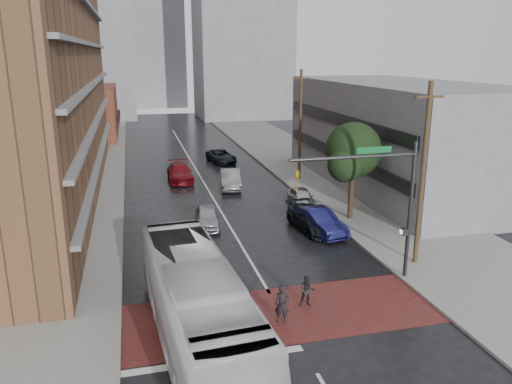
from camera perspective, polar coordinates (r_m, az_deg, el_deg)
ground at (r=22.75m, az=3.32°, el=-14.32°), size 160.00×160.00×0.00m
crosswalk at (r=23.16m, az=2.94°, el=-13.71°), size 14.00×5.00×0.02m
sidewalk_west at (r=45.55m, az=-20.48°, el=0.26°), size 9.00×90.00×0.15m
sidewalk_east at (r=48.48m, az=7.57°, el=2.01°), size 9.00×90.00×0.15m
apartment_block at (r=43.61m, az=-25.84°, el=17.62°), size 10.00×44.00×28.00m
storefront_west at (r=73.46m, az=-18.83°, el=8.63°), size 8.00×16.00×7.00m
building_east at (r=45.36m, az=16.02°, el=6.31°), size 11.00×26.00×9.00m
distant_tower_west at (r=97.23m, az=-19.65°, el=17.47°), size 18.00×16.00×32.00m
distant_tower_east at (r=93.21m, az=-1.67°, el=19.67°), size 16.00×14.00×36.00m
distant_tower_center at (r=113.95m, az=-11.41°, el=15.61°), size 12.00×10.00×24.00m
street_tree at (r=34.71m, az=11.04°, el=4.33°), size 4.20×4.10×6.90m
signal_mast at (r=25.24m, az=14.56°, el=-0.09°), size 6.50×0.30×7.20m
utility_pole_near at (r=27.87m, az=18.52°, el=1.92°), size 1.60×0.26×10.00m
utility_pole_far at (r=45.70m, az=5.08°, el=7.73°), size 1.60×0.26×10.00m
transit_bus at (r=20.30m, az=-6.74°, el=-12.65°), size 3.91×12.85×3.53m
pedestrian_a at (r=22.05m, az=3.02°, el=-12.72°), size 0.75×0.63×1.76m
pedestrian_b at (r=23.53m, az=5.88°, el=-11.21°), size 0.82×0.69×1.51m
car_travel_a at (r=33.81m, az=-5.61°, el=-2.84°), size 2.07×4.22×1.39m
car_travel_b at (r=43.32m, az=-2.94°, el=1.47°), size 2.33×4.96×1.57m
car_travel_c at (r=46.31m, az=-8.68°, el=2.21°), size 2.19×5.32×1.54m
suv_travel at (r=53.77m, az=-4.00°, el=4.11°), size 2.96×5.19×1.37m
car_parked_near at (r=32.71m, az=7.22°, el=-3.35°), size 2.54×5.04×1.58m
car_parked_mid at (r=33.28m, az=6.45°, el=-3.08°), size 2.58×5.31×1.49m
car_parked_far at (r=38.41m, az=5.25°, el=-0.60°), size 1.86×4.06×1.35m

